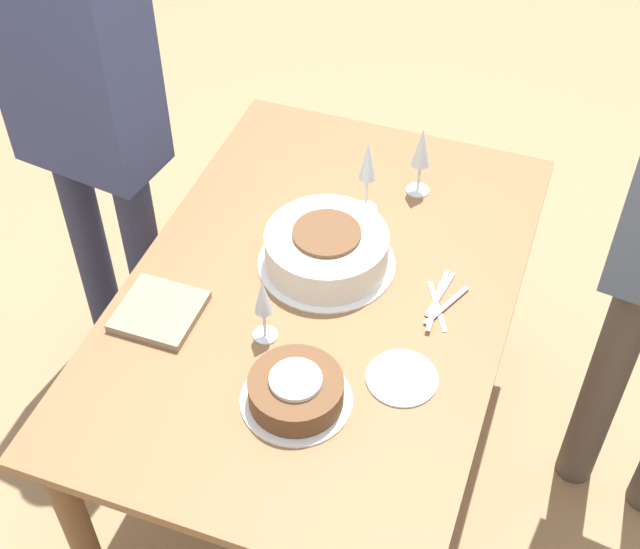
# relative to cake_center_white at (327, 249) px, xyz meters

# --- Properties ---
(ground_plane) EXTENTS (12.00, 12.00, 0.00)m
(ground_plane) POSITION_rel_cake_center_white_xyz_m (-0.09, -0.01, -0.80)
(ground_plane) COLOR #A87F56
(dining_table) EXTENTS (1.44, 0.96, 0.75)m
(dining_table) POSITION_rel_cake_center_white_xyz_m (-0.09, -0.01, -0.16)
(dining_table) COLOR brown
(dining_table) RESTS_ON ground_plane
(cake_center_white) EXTENTS (0.36, 0.36, 0.11)m
(cake_center_white) POSITION_rel_cake_center_white_xyz_m (0.00, 0.00, 0.00)
(cake_center_white) COLOR white
(cake_center_white) RESTS_ON dining_table
(cake_front_chocolate) EXTENTS (0.26, 0.26, 0.08)m
(cake_front_chocolate) POSITION_rel_cake_center_white_xyz_m (-0.44, -0.08, -0.02)
(cake_front_chocolate) COLOR white
(cake_front_chocolate) RESTS_ON dining_table
(wine_glass_near) EXTENTS (0.06, 0.06, 0.23)m
(wine_glass_near) POSITION_rel_cake_center_white_xyz_m (0.24, -0.03, 0.10)
(wine_glass_near) COLOR silver
(wine_glass_near) RESTS_ON dining_table
(wine_glass_far) EXTENTS (0.07, 0.07, 0.21)m
(wine_glass_far) POSITION_rel_cake_center_white_xyz_m (0.36, -0.15, 0.09)
(wine_glass_far) COLOR silver
(wine_glass_far) RESTS_ON dining_table
(wine_glass_extra) EXTENTS (0.06, 0.06, 0.19)m
(wine_glass_extra) POSITION_rel_cake_center_white_xyz_m (-0.28, 0.06, 0.07)
(wine_glass_extra) COLOR silver
(wine_glass_extra) RESTS_ON dining_table
(dessert_plate_left) EXTENTS (0.17, 0.17, 0.01)m
(dessert_plate_left) POSITION_rel_cake_center_white_xyz_m (-0.30, -0.29, -0.05)
(dessert_plate_left) COLOR silver
(dessert_plate_left) RESTS_ON dining_table
(fork_pile) EXTENTS (0.22, 0.11, 0.01)m
(fork_pile) POSITION_rel_cake_center_white_xyz_m (-0.04, -0.31, -0.04)
(fork_pile) COLOR silver
(fork_pile) RESTS_ON dining_table
(napkin_stack) EXTENTS (0.19, 0.19, 0.02)m
(napkin_stack) POSITION_rel_cake_center_white_xyz_m (-0.31, 0.33, -0.04)
(napkin_stack) COLOR gray
(napkin_stack) RESTS_ON dining_table
(person_watching) EXTENTS (0.27, 0.43, 1.66)m
(person_watching) POSITION_rel_cake_center_white_xyz_m (0.13, 0.75, 0.20)
(person_watching) COLOR #2D334C
(person_watching) RESTS_ON ground_plane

